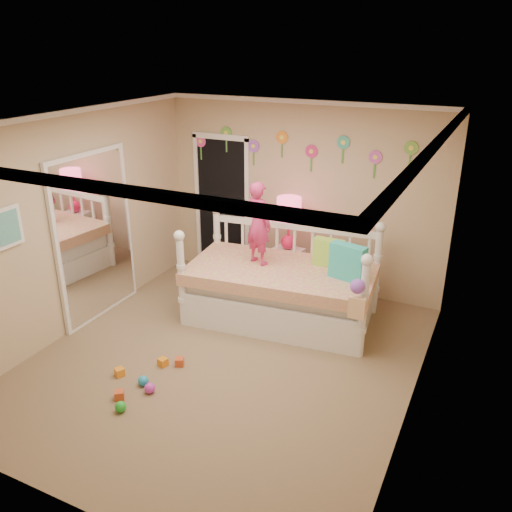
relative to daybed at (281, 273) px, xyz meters
The scene contains 18 objects.
floor 1.34m from the daybed, 98.50° to the right, with size 4.00×4.50×0.01m, color #7F684C.
ceiling 2.30m from the daybed, 98.50° to the right, with size 4.00×4.50×0.01m, color white.
back_wall 1.29m from the daybed, 99.14° to the left, with size 4.00×0.01×2.60m, color tan.
left_wall 2.56m from the daybed, 151.79° to the right, with size 0.01×4.50×2.60m, color tan.
right_wall 2.27m from the daybed, 32.57° to the right, with size 0.01×4.50×2.60m, color tan.
crown_molding 2.27m from the daybed, 98.50° to the right, with size 4.00×4.50×0.06m, color white, non-canonical shape.
daybed is the anchor object (origin of this frame).
pillow_turquoise 0.87m from the daybed, ahead, with size 0.43×0.15×0.43m, color #24B799.
pillow_lime 0.63m from the daybed, 30.81° to the left, with size 0.37×0.14×0.35m, color #A0DD43.
child 0.68m from the daybed, behind, with size 0.38×0.25×1.04m, color #CD2E6B.
nightstand 0.81m from the daybed, 106.21° to the left, with size 0.39×0.30×0.66m, color white.
table_lamp 0.90m from the daybed, 106.21° to the left, with size 0.33×0.33×0.73m.
closet_doorway 1.83m from the daybed, 143.12° to the left, with size 0.90×0.04×2.07m, color black.
flower_decals 1.71m from the daybed, 103.85° to the left, with size 3.40×0.02×0.50m, color #B2668C, non-canonical shape.
mirror_closet 2.34m from the daybed, 157.91° to the right, with size 0.07×1.30×2.10m, color white.
wall_picture 3.12m from the daybed, 136.06° to the right, with size 0.05×0.34×0.42m, color white.
hanging_bag 1.26m from the daybed, 28.04° to the right, with size 0.20×0.16×0.36m, color beige, non-canonical shape.
toy_scatter 2.11m from the daybed, 115.13° to the right, with size 0.80×1.30×0.11m, color #996666, non-canonical shape.
Camera 1 is at (2.50, -4.38, 3.32)m, focal length 37.27 mm.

